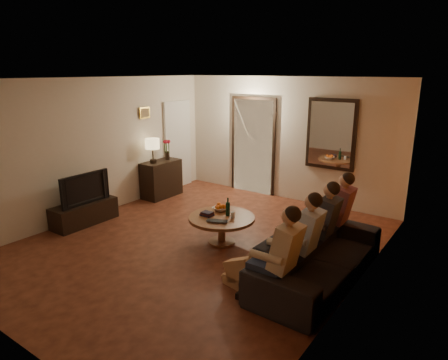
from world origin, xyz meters
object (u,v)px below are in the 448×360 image
Objects in this scene: coffee_table at (222,230)px; laptop at (216,222)px; tv_stand at (84,213)px; person_b at (303,244)px; person_c at (321,229)px; person_d at (337,217)px; sofa at (319,256)px; bowl at (221,209)px; wine_bottle at (228,206)px; tv at (82,188)px; dog at (241,268)px; table_lamp at (153,151)px; dresser at (161,179)px; person_a at (281,262)px.

laptop reaches higher than coffee_table.
person_b is (4.18, 0.25, 0.40)m from tv_stand.
person_c and person_d have the same top height.
bowl is at bearing 78.64° from sofa.
wine_bottle is (0.23, -0.12, 0.12)m from bowl.
dog is at bearing -93.71° from tv.
table_lamp is 4.17m from dog.
coffee_table is (-1.02, 1.00, -0.06)m from dog.
sofa is at bearing 7.26° from tv_stand.
dog is 1.19m from laptop.
tv_stand is 3.85× the size of wine_bottle.
tv reaches higher than dresser.
tv is 3.77× the size of bowl.
person_c is (4.18, 0.85, -0.08)m from tv.
table_lamp is at bearing 0.00° from tv.
sofa is 7.65× the size of wine_bottle.
dresser is 2.84m from wine_bottle.
person_b reaches higher than wine_bottle.
person_c is (4.18, -1.17, 0.20)m from dresser.
person_b reaches higher than bowl.
person_c reaches higher than laptop.
person_c is 1.12× the size of coffee_table.
person_a is (4.18, -0.35, 0.40)m from tv_stand.
dresser is 0.92× the size of tv.
person_c is (0.00, 0.60, 0.00)m from person_b.
person_c is (-0.10, 0.30, 0.25)m from sofa.
bowl is (2.36, -1.02, 0.08)m from dresser.
dresser is at bearing 150.52° from person_a.
tv_stand is at bearing -161.42° from wine_bottle.
tv reaches higher than bowl.
dresser is 2.03m from tv.
tv is at bearing -176.64° from person_b.
sofa is at bearing 71.57° from person_b.
person_a is 3.87× the size of wine_bottle.
dog is (-0.62, -1.08, -0.32)m from person_c.
wine_bottle is at bearing 179.09° from person_c.
dog is 1.73m from bowl.
wine_bottle reaches higher than bowl.
dresser is 0.75× the size of person_d.
tv is 4.43m from person_d.
tv is 1.75× the size of dog.
person_d is (4.18, 1.45, 0.40)m from tv_stand.
bowl is at bearing 175.44° from person_c.
dresser is 1.61× the size of dog.
sofa is 9.15× the size of bowl.
tv reaches higher than tv_stand.
sofa is at bearing -13.03° from bowl.
laptop is (0.10, -0.28, 0.24)m from coffee_table.
wine_bottle is at bearing -160.17° from person_d.
coffee_table is at bearing -21.88° from table_lamp.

